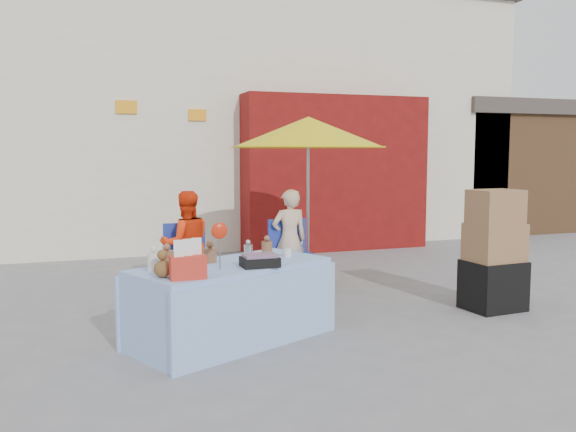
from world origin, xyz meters
name	(u,v)px	position (x,y,z in m)	size (l,w,h in m)	color
ground	(300,327)	(0.00, 0.00, 0.00)	(80.00, 80.00, 0.00)	slate
backdrop	(198,83)	(0.52, 7.52, 3.10)	(14.00, 8.00, 7.80)	silver
market_table	(231,301)	(-0.72, -0.20, 0.35)	(1.97, 1.50, 1.08)	#99C1F6
chair_left	(189,277)	(-0.81, 1.44, 0.26)	(0.50, 0.49, 0.85)	navy
chair_right	(293,270)	(0.44, 1.44, 0.26)	(0.50, 0.49, 0.85)	navy
vendor_orange	(186,244)	(-0.81, 1.57, 0.61)	(0.59, 0.46, 1.22)	#F5330C
vendor_beige	(289,239)	(0.44, 1.57, 0.61)	(0.44, 0.29, 1.21)	beige
umbrella	(308,133)	(0.74, 1.72, 1.89)	(1.90, 1.90, 2.09)	gray
box_stack	(494,255)	(2.14, -0.07, 0.59)	(0.61, 0.51, 1.27)	black
tarp_bundle	(164,328)	(-1.30, -0.10, 0.14)	(0.63, 0.50, 0.28)	yellow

